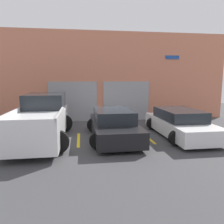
# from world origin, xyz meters

# --- Properties ---
(ground_plane) EXTENTS (28.00, 28.00, 0.00)m
(ground_plane) POSITION_xyz_m (0.00, 0.00, 0.00)
(ground_plane) COLOR #3D3D3F
(shophouse_building) EXTENTS (16.08, 0.68, 5.47)m
(shophouse_building) POSITION_xyz_m (-0.00, 3.29, 2.70)
(shophouse_building) COLOR #D17A5B
(shophouse_building) RESTS_ON ground
(pickup_truck) EXTENTS (2.47, 5.30, 1.90)m
(pickup_truck) POSITION_xyz_m (-3.06, -1.04, 0.89)
(pickup_truck) COLOR white
(pickup_truck) RESTS_ON ground
(sedan_white) EXTENTS (2.21, 4.61, 1.21)m
(sedan_white) POSITION_xyz_m (3.06, -1.29, 0.58)
(sedan_white) COLOR white
(sedan_white) RESTS_ON ground
(sedan_side) EXTENTS (2.24, 4.50, 1.27)m
(sedan_side) POSITION_xyz_m (0.00, -1.29, 0.60)
(sedan_side) COLOR black
(sedan_side) RESTS_ON ground
(parking_stripe_far_left) EXTENTS (0.12, 2.20, 0.01)m
(parking_stripe_far_left) POSITION_xyz_m (-4.58, -1.32, 0.00)
(parking_stripe_far_left) COLOR gold
(parking_stripe_far_left) RESTS_ON ground
(parking_stripe_left) EXTENTS (0.12, 2.20, 0.01)m
(parking_stripe_left) POSITION_xyz_m (-1.53, -1.32, 0.00)
(parking_stripe_left) COLOR gold
(parking_stripe_left) RESTS_ON ground
(parking_stripe_centre) EXTENTS (0.12, 2.20, 0.01)m
(parking_stripe_centre) POSITION_xyz_m (1.53, -1.32, 0.00)
(parking_stripe_centre) COLOR gold
(parking_stripe_centre) RESTS_ON ground
(parking_stripe_right) EXTENTS (0.12, 2.20, 0.01)m
(parking_stripe_right) POSITION_xyz_m (4.58, -1.32, 0.00)
(parking_stripe_right) COLOR gold
(parking_stripe_right) RESTS_ON ground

